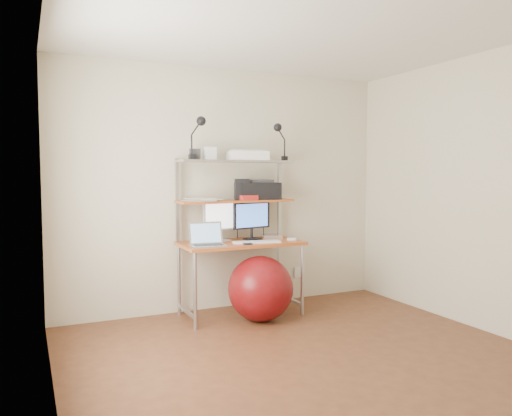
# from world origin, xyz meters

# --- Properties ---
(room) EXTENTS (3.60, 3.60, 3.60)m
(room) POSITION_xyz_m (0.00, 0.00, 1.25)
(room) COLOR brown
(room) RESTS_ON ground
(computer_desk) EXTENTS (1.20, 0.60, 1.57)m
(computer_desk) POSITION_xyz_m (0.00, 1.50, 0.96)
(computer_desk) COLOR #AF5922
(computer_desk) RESTS_ON ground
(desktop) EXTENTS (1.20, 0.60, 0.00)m
(desktop) POSITION_xyz_m (0.00, 1.44, 0.74)
(desktop) COLOR #AF5922
(desktop) RESTS_ON computer_desk
(mid_shelf) EXTENTS (1.18, 0.34, 0.00)m
(mid_shelf) POSITION_xyz_m (0.00, 1.57, 1.15)
(mid_shelf) COLOR #AF5922
(mid_shelf) RESTS_ON computer_desk
(top_shelf) EXTENTS (1.18, 0.34, 0.00)m
(top_shelf) POSITION_xyz_m (0.00, 1.57, 1.55)
(top_shelf) COLOR #B0AFB4
(top_shelf) RESTS_ON computer_desk
(floor) EXTENTS (3.60, 3.60, 0.00)m
(floor) POSITION_xyz_m (0.00, 0.00, 0.00)
(floor) COLOR brown
(floor) RESTS_ON ground
(wall_outlet) EXTENTS (0.08, 0.01, 0.12)m
(wall_outlet) POSITION_xyz_m (0.85, 1.79, 0.30)
(wall_outlet) COLOR white
(wall_outlet) RESTS_ON room
(monitor_silver) EXTENTS (0.38, 0.16, 0.42)m
(monitor_silver) POSITION_xyz_m (-0.16, 1.58, 0.96)
(monitor_silver) COLOR silver
(monitor_silver) RESTS_ON desktop
(monitor_black) EXTENTS (0.44, 0.16, 0.45)m
(monitor_black) POSITION_xyz_m (0.17, 1.55, 0.97)
(monitor_black) COLOR black
(monitor_black) RESTS_ON desktop
(laptop) EXTENTS (0.34, 0.28, 0.28)m
(laptop) POSITION_xyz_m (-0.40, 1.32, 0.79)
(laptop) COLOR silver
(laptop) RESTS_ON desktop
(keyboard) EXTENTS (0.48, 0.22, 0.01)m
(keyboard) POSITION_xyz_m (0.12, 1.32, 0.75)
(keyboard) COLOR white
(keyboard) RESTS_ON desktop
(mouse) EXTENTS (0.09, 0.07, 0.02)m
(mouse) POSITION_xyz_m (0.52, 1.33, 0.75)
(mouse) COLOR white
(mouse) RESTS_ON desktop
(mac_mini) EXTENTS (0.25, 0.25, 0.04)m
(mac_mini) POSITION_xyz_m (0.41, 1.56, 0.76)
(mac_mini) COLOR silver
(mac_mini) RESTS_ON desktop
(phone) EXTENTS (0.10, 0.16, 0.01)m
(phone) POSITION_xyz_m (-0.00, 1.28, 0.75)
(phone) COLOR black
(phone) RESTS_ON desktop
(printer) EXTENTS (0.46, 0.34, 0.20)m
(printer) POSITION_xyz_m (0.25, 1.59, 1.25)
(printer) COLOR black
(printer) RESTS_ON mid_shelf
(nas_cube) EXTENTS (0.18, 0.18, 0.21)m
(nas_cube) POSITION_xyz_m (0.06, 1.55, 1.26)
(nas_cube) COLOR black
(nas_cube) RESTS_ON mid_shelf
(red_box) EXTENTS (0.19, 0.13, 0.05)m
(red_box) POSITION_xyz_m (0.10, 1.49, 1.18)
(red_box) COLOR red
(red_box) RESTS_ON mid_shelf
(scanner) EXTENTS (0.44, 0.33, 0.10)m
(scanner) POSITION_xyz_m (0.12, 1.54, 1.60)
(scanner) COLOR white
(scanner) RESTS_ON top_shelf
(box_white) EXTENTS (0.11, 0.10, 0.13)m
(box_white) POSITION_xyz_m (-0.28, 1.56, 1.61)
(box_white) COLOR white
(box_white) RESTS_ON top_shelf
(box_grey) EXTENTS (0.14, 0.14, 0.11)m
(box_grey) POSITION_xyz_m (-0.41, 1.61, 1.60)
(box_grey) COLOR #2D2D30
(box_grey) RESTS_ON top_shelf
(clip_lamp_left) EXTENTS (0.17, 0.09, 0.42)m
(clip_lamp_left) POSITION_xyz_m (-0.40, 1.51, 1.85)
(clip_lamp_left) COLOR black
(clip_lamp_left) RESTS_ON top_shelf
(clip_lamp_right) EXTENTS (0.15, 0.09, 0.38)m
(clip_lamp_right) POSITION_xyz_m (0.47, 1.52, 1.83)
(clip_lamp_right) COLOR black
(clip_lamp_right) RESTS_ON top_shelf
(exercise_ball) EXTENTS (0.63, 0.63, 0.63)m
(exercise_ball) POSITION_xyz_m (0.09, 1.17, 0.31)
(exercise_ball) COLOR maroon
(exercise_ball) RESTS_ON floor
(paper_stack) EXTENTS (0.38, 0.41, 0.02)m
(paper_stack) POSITION_xyz_m (-0.36, 1.57, 1.16)
(paper_stack) COLOR white
(paper_stack) RESTS_ON mid_shelf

